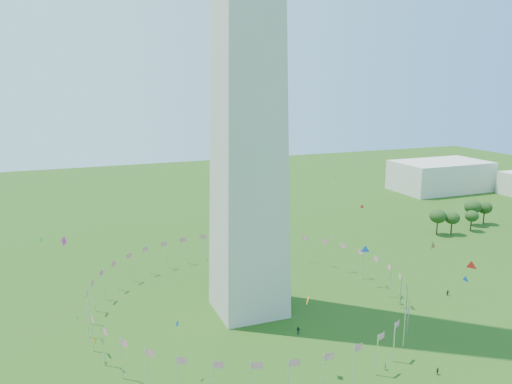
% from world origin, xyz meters
% --- Properties ---
extents(flag_ring, '(80.24, 80.24, 9.00)m').
position_xyz_m(flag_ring, '(-0.00, 50.00, 4.50)').
color(flag_ring, silver).
rests_on(flag_ring, ground).
extents(gov_building_east_a, '(50.00, 30.00, 16.00)m').
position_xyz_m(gov_building_east_a, '(150.00, 150.00, 8.00)').
color(gov_building_east_a, beige).
rests_on(gov_building_east_a, ground).
extents(kites_aloft, '(101.24, 77.87, 39.82)m').
position_xyz_m(kites_aloft, '(16.77, 22.12, 20.98)').
color(kites_aloft, red).
rests_on(kites_aloft, ground).
extents(tree_line_east, '(53.71, 15.53, 10.58)m').
position_xyz_m(tree_line_east, '(114.87, 85.75, 4.85)').
color(tree_line_east, '#264A18').
rests_on(tree_line_east, ground).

